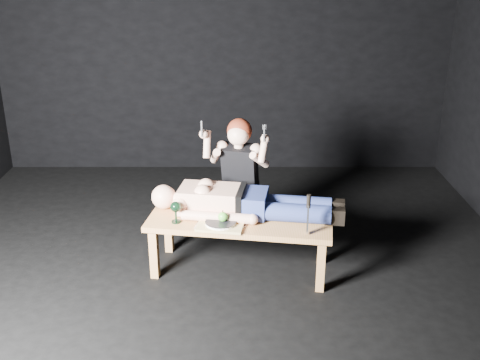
# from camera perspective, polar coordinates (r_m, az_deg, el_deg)

# --- Properties ---
(ground) EXTENTS (5.00, 5.00, 0.00)m
(ground) POSITION_cam_1_polar(r_m,az_deg,el_deg) (4.53, -2.42, -9.77)
(ground) COLOR black
(ground) RESTS_ON ground
(back_wall) EXTENTS (5.00, 0.00, 5.00)m
(back_wall) POSITION_cam_1_polar(r_m,az_deg,el_deg) (6.42, -1.76, 13.97)
(back_wall) COLOR black
(back_wall) RESTS_ON ground
(table) EXTENTS (1.48, 0.74, 0.45)m
(table) POSITION_cam_1_polar(r_m,az_deg,el_deg) (4.53, 0.00, -6.41)
(table) COLOR #C07E50
(table) RESTS_ON ground
(lying_man) EXTENTS (1.39, 0.61, 0.25)m
(lying_man) POSITION_cam_1_polar(r_m,az_deg,el_deg) (4.46, 0.70, -1.92)
(lying_man) COLOR #DBAB90
(lying_man) RESTS_ON table
(kneeling_woman) EXTENTS (0.76, 0.82, 1.15)m
(kneeling_woman) POSITION_cam_1_polar(r_m,az_deg,el_deg) (4.88, 0.20, 0.25)
(kneeling_woman) COLOR black
(kneeling_woman) RESTS_ON ground
(serving_tray) EXTENTS (0.38, 0.30, 0.02)m
(serving_tray) POSITION_cam_1_polar(r_m,az_deg,el_deg) (4.31, -1.95, -4.50)
(serving_tray) COLOR tan
(serving_tray) RESTS_ON table
(plate) EXTENTS (0.26, 0.26, 0.02)m
(plate) POSITION_cam_1_polar(r_m,az_deg,el_deg) (4.30, -1.95, -4.27)
(plate) COLOR white
(plate) RESTS_ON serving_tray
(apple) EXTENTS (0.07, 0.07, 0.07)m
(apple) POSITION_cam_1_polar(r_m,az_deg,el_deg) (4.29, -1.72, -3.67)
(apple) COLOR green
(apple) RESTS_ON plate
(goblet) EXTENTS (0.09, 0.09, 0.17)m
(goblet) POSITION_cam_1_polar(r_m,az_deg,el_deg) (4.36, -6.40, -3.19)
(goblet) COLOR black
(goblet) RESTS_ON table
(fork_flat) EXTENTS (0.04, 0.15, 0.01)m
(fork_flat) POSITION_cam_1_polar(r_m,az_deg,el_deg) (4.35, -4.28, -4.40)
(fork_flat) COLOR #B2B2B7
(fork_flat) RESTS_ON table
(knife_flat) EXTENTS (0.09, 0.14, 0.01)m
(knife_flat) POSITION_cam_1_polar(r_m,az_deg,el_deg) (4.26, 0.12, -4.89)
(knife_flat) COLOR #B2B2B7
(knife_flat) RESTS_ON table
(spoon_flat) EXTENTS (0.09, 0.13, 0.01)m
(spoon_flat) POSITION_cam_1_polar(r_m,az_deg,el_deg) (4.35, 0.05, -4.31)
(spoon_flat) COLOR #B2B2B7
(spoon_flat) RESTS_ON table
(carving_knife) EXTENTS (0.05, 0.05, 0.31)m
(carving_knife) POSITION_cam_1_polar(r_m,az_deg,el_deg) (4.15, 6.78, -3.45)
(carving_knife) COLOR #B2B2B7
(carving_knife) RESTS_ON table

